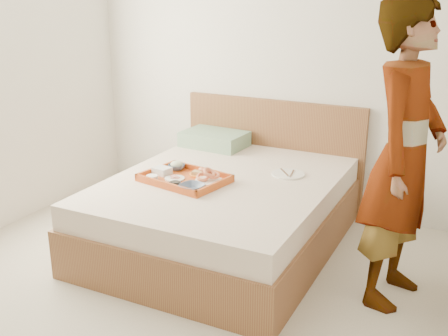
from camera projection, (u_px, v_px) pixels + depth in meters
ground at (149, 308)px, 3.32m from camera, size 3.50×4.00×0.01m
wall_back at (275, 59)px, 4.61m from camera, size 3.50×0.01×2.60m
bed at (224, 212)px, 4.08m from camera, size 1.65×2.00×0.53m
headboard at (272, 152)px, 4.83m from camera, size 1.65×0.06×0.95m
pillow at (214, 139)px, 4.80m from camera, size 0.57×0.41×0.13m
tray at (185, 178)px, 3.93m from camera, size 0.66×0.53×0.05m
prawn_plate at (209, 181)px, 3.88m from camera, size 0.24×0.24×0.01m
navy_bowl_big at (192, 187)px, 3.72m from camera, size 0.20×0.20×0.04m
sauce_dish at (175, 184)px, 3.78m from camera, size 0.10×0.10×0.03m
meat_plate at (175, 179)px, 3.93m from camera, size 0.17×0.17×0.01m
bread_plate at (199, 174)px, 4.02m from camera, size 0.17×0.17×0.01m
salad_bowl at (177, 167)px, 4.14m from camera, size 0.15×0.15×0.04m
plastic_tub at (162, 171)px, 4.03m from camera, size 0.14×0.12×0.05m
cheese_round at (152, 177)px, 3.93m from camera, size 0.10×0.10×0.03m
dinner_plate at (288, 174)px, 4.07m from camera, size 0.32×0.32×0.01m
person at (404, 156)px, 3.18m from camera, size 0.55×0.74×1.85m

